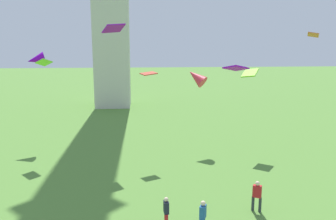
% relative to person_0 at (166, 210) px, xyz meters
% --- Properties ---
extents(person_0, '(0.28, 0.52, 1.67)m').
position_rel_person_0_xyz_m(person_0, '(0.00, 0.00, 0.00)').
color(person_0, red).
rests_on(person_0, ground_plane).
extents(person_1, '(0.43, 0.53, 1.79)m').
position_rel_person_0_xyz_m(person_1, '(1.79, -0.80, 0.07)').
color(person_1, '#1E2333').
rests_on(person_1, ground_plane).
extents(person_2, '(0.55, 0.47, 1.83)m').
position_rel_person_0_xyz_m(person_2, '(5.27, 1.33, 0.09)').
color(person_2, '#2D3338').
rests_on(person_2, ground_plane).
extents(kite_flying_0, '(1.95, 1.85, 0.79)m').
position_rel_person_0_xyz_m(kite_flying_0, '(-3.33, 12.13, 9.60)').
color(kite_flying_0, purple).
extents(kite_flying_1, '(1.06, 1.22, 0.39)m').
position_rel_person_0_xyz_m(kite_flying_1, '(10.34, 6.40, 9.04)').
color(kite_flying_1, orange).
extents(kite_flying_2, '(1.49, 1.33, 0.25)m').
position_rel_person_0_xyz_m(kite_flying_2, '(-0.60, 11.33, 6.06)').
color(kite_flying_2, '#B42E1B').
extents(kite_flying_3, '(1.98, 1.52, 1.43)m').
position_rel_person_0_xyz_m(kite_flying_3, '(-10.83, 16.58, 6.92)').
color(kite_flying_3, '#7707BF').
extents(kite_flying_4, '(1.85, 2.09, 0.74)m').
position_rel_person_0_xyz_m(kite_flying_4, '(8.13, 12.73, 5.92)').
color(kite_flying_4, '#6FCB16').
extents(kite_flying_5, '(1.53, 1.40, 0.75)m').
position_rel_person_0_xyz_m(kite_flying_5, '(-9.20, 13.07, 6.87)').
color(kite_flying_5, '#86EA35').
extents(kite_flying_6, '(2.30, 2.06, 1.86)m').
position_rel_person_0_xyz_m(kite_flying_6, '(3.67, 14.02, 5.46)').
color(kite_flying_6, '#E73343').
extents(kite_flying_7, '(1.51, 1.43, 0.44)m').
position_rel_person_0_xyz_m(kite_flying_7, '(3.75, 1.22, 7.26)').
color(kite_flying_7, '#9707CA').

